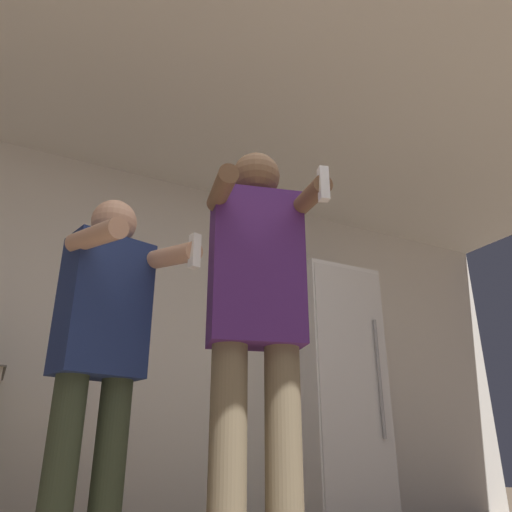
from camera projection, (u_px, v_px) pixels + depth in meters
wall_back at (141, 337)px, 3.54m from camera, size 7.00×0.06×2.55m
ceiling_slab at (223, 70)px, 2.90m from camera, size 7.00×3.19×0.05m
refrigerator at (329, 394)px, 3.68m from camera, size 0.62×0.69×1.83m
person_woman_foreground at (257, 317)px, 2.02m from camera, size 0.52×0.57×1.78m
person_man_side at (102, 344)px, 2.01m from camera, size 0.50×0.59×1.56m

